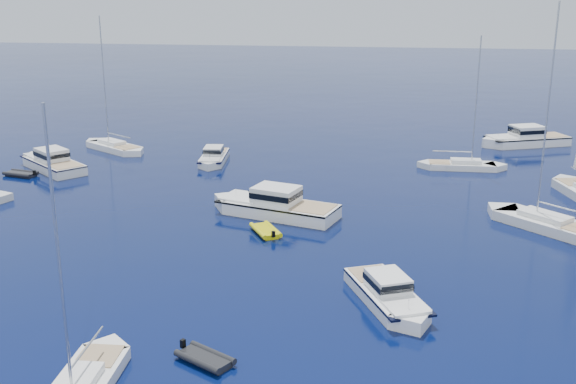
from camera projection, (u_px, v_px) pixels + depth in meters
ground at (149, 360)px, 34.88m from camera, size 400.00×400.00×0.00m
motor_cruiser_right at (388, 304)px, 41.10m from camera, size 6.24×9.32×2.36m
motor_cruiser_centre at (274, 215)px, 57.37m from camera, size 12.49×6.91×3.13m
motor_cruiser_far_l at (52, 169)px, 71.93m from camera, size 10.52×9.39×2.85m
motor_cruiser_distant at (524, 145)px, 82.88m from camera, size 12.18×7.82×3.07m
motor_cruiser_horizon at (214, 162)px, 74.76m from camera, size 3.43×8.54×2.18m
sailboat_mid_r at (549, 229)px, 53.86m from camera, size 11.03×10.69×17.92m
sailboat_centre at (462, 169)px, 72.07m from camera, size 9.72×2.79×14.19m
sailboat_far_l at (114, 150)px, 80.46m from camera, size 10.54×8.22×15.81m
tender_yellow at (266, 233)px, 53.00m from camera, size 3.38×3.93×0.95m
tender_grey_near at (205, 362)px, 34.68m from camera, size 3.63×3.10×0.95m
tender_grey_far at (21, 176)px, 69.31m from camera, size 3.80×2.61×0.95m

